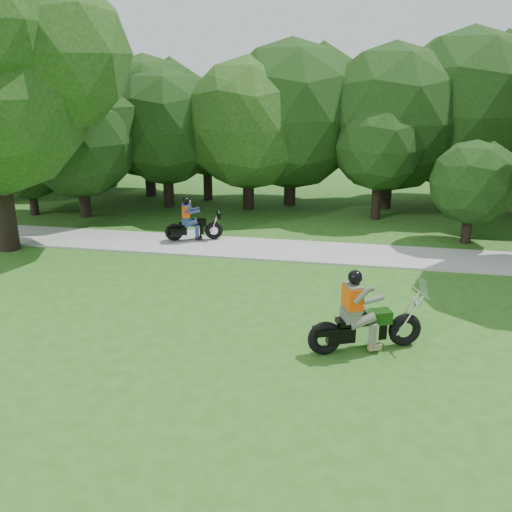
{
  "coord_description": "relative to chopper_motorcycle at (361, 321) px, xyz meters",
  "views": [
    {
      "loc": [
        0.97,
        -9.87,
        5.95
      ],
      "look_at": [
        -1.56,
        3.69,
        1.26
      ],
      "focal_mm": 40.0,
      "sensor_mm": 36.0,
      "label": 1
    }
  ],
  "objects": [
    {
      "name": "ground",
      "position": [
        -1.14,
        -1.45,
        -0.69
      ],
      "size": [
        100.0,
        100.0,
        0.0
      ],
      "primitive_type": "plane",
      "color": "#295A19",
      "rests_on": "ground"
    },
    {
      "name": "chopper_motorcycle",
      "position": [
        0.0,
        0.0,
        0.0
      ],
      "size": [
        2.53,
        1.42,
        1.87
      ],
      "rotation": [
        0.0,
        0.0,
        0.4
      ],
      "color": "black",
      "rests_on": "ground"
    },
    {
      "name": "tree_line",
      "position": [
        -1.04,
        13.34,
        2.95
      ],
      "size": [
        39.05,
        11.67,
        7.44
      ],
      "color": "black",
      "rests_on": "ground"
    },
    {
      "name": "touring_motorcycle",
      "position": [
        -5.9,
        6.96,
        -0.07
      ],
      "size": [
        1.96,
        1.07,
        1.54
      ],
      "rotation": [
        0.0,
        0.0,
        0.33
      ],
      "color": "black",
      "rests_on": "walkway"
    },
    {
      "name": "walkway",
      "position": [
        -1.14,
        6.55,
        -0.66
      ],
      "size": [
        60.0,
        2.2,
        0.06
      ],
      "primitive_type": "cube",
      "color": "#999994",
      "rests_on": "ground"
    }
  ]
}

